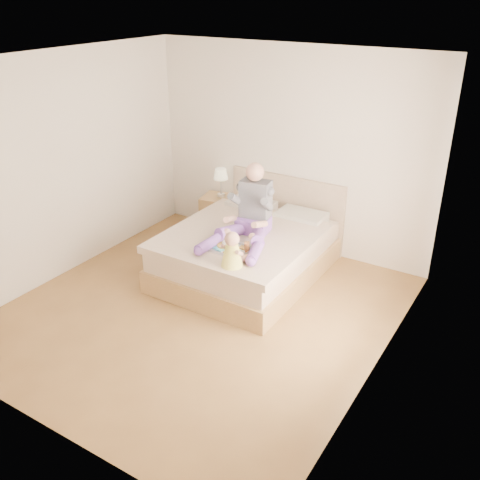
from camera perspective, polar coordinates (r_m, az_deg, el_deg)
The scene contains 7 objects.
room at distance 5.40m, azimuth -4.03°, elevation 5.75°, with size 4.02×4.22×2.71m.
bed at distance 6.74m, azimuth 1.03°, elevation -1.00°, with size 1.70×2.18×1.00m.
nightstand at distance 7.85m, azimuth -2.27°, elevation 2.72°, with size 0.53×0.49×0.56m.
lamp at distance 7.65m, azimuth -2.06°, elevation 6.89°, with size 0.20×0.20×0.41m.
adult at distance 6.31m, azimuth 0.99°, elevation 2.61°, with size 0.75×1.11×0.89m.
tray at distance 6.06m, azimuth -0.93°, elevation -0.81°, with size 0.45×0.35×0.13m.
baby at distance 5.67m, azimuth -0.80°, elevation -1.27°, with size 0.26×0.36×0.40m.
Camera 1 is at (3.07, -4.09, 3.35)m, focal length 40.00 mm.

